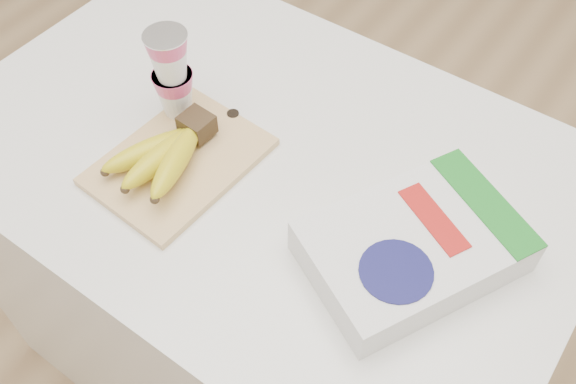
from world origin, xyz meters
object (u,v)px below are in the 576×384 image
at_px(cutting_board, 179,161).
at_px(cereal_box, 413,247).
at_px(table, 267,277).
at_px(bananas, 166,153).
at_px(yogurt_stack, 171,72).

bearing_deg(cutting_board, cereal_box, 11.66).
bearing_deg(table, bananas, -131.07).
bearing_deg(cereal_box, cutting_board, -144.81).
bearing_deg(bananas, yogurt_stack, 123.26).
bearing_deg(yogurt_stack, table, 5.82).
bearing_deg(yogurt_stack, cutting_board, -48.45).
relative_size(table, bananas, 5.44).
height_order(cutting_board, cereal_box, cereal_box).
relative_size(bananas, yogurt_stack, 1.20).
distance_m(yogurt_stack, cereal_box, 0.45).
height_order(table, yogurt_stack, yogurt_stack).
xyz_separation_m(cutting_board, cereal_box, (0.37, 0.06, 0.02)).
bearing_deg(cereal_box, yogurt_stack, -156.03).
bearing_deg(table, cutting_board, -133.34).
height_order(table, cereal_box, cereal_box).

